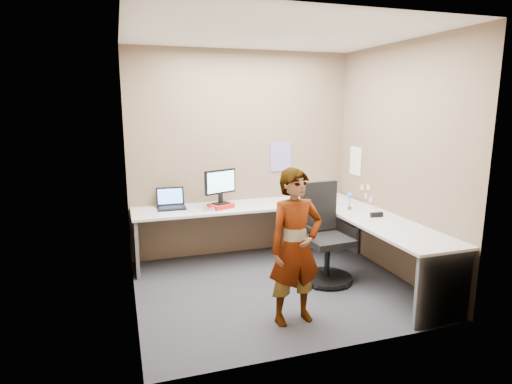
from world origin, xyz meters
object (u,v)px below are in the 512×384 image
object	(u,v)px
person	(295,247)
office_chair	(325,242)
monitor	(220,184)
desk	(298,224)

from	to	relation	value
person	office_chair	bearing A→B (deg)	42.02
monitor	person	distance (m)	1.73
monitor	person	bearing A→B (deg)	-102.19
office_chair	person	bearing A→B (deg)	-135.96
desk	office_chair	bearing A→B (deg)	-62.08
desk	monitor	world-z (taller)	monitor
office_chair	person	distance (m)	1.09
office_chair	monitor	bearing A→B (deg)	134.56
desk	office_chair	size ratio (longest dim) A/B	2.68
desk	monitor	bearing A→B (deg)	146.91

